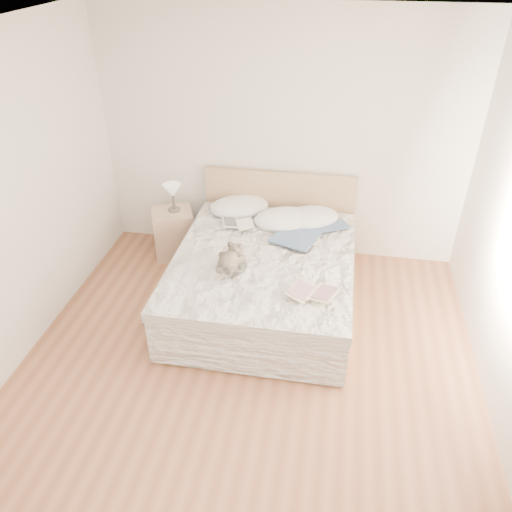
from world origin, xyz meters
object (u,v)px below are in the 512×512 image
(photo_book, at_px, (238,224))
(teddy_bear, at_px, (228,266))
(table_lamp, at_px, (173,192))
(nightstand, at_px, (174,233))
(childrens_book, at_px, (313,293))
(bed, at_px, (265,275))

(photo_book, relative_size, teddy_bear, 1.04)
(table_lamp, bearing_deg, nightstand, -121.62)
(photo_book, bearing_deg, teddy_bear, -102.51)
(table_lamp, relative_size, teddy_bear, 0.98)
(childrens_book, bearing_deg, nightstand, 166.12)
(teddy_bear, bearing_deg, childrens_book, -10.97)
(bed, xyz_separation_m, nightstand, (-1.19, 0.68, -0.03))
(nightstand, xyz_separation_m, photo_book, (0.82, -0.26, 0.35))
(bed, height_order, table_lamp, bed)
(bed, bearing_deg, photo_book, 130.46)
(childrens_book, height_order, teddy_bear, teddy_bear)
(table_lamp, bearing_deg, photo_book, -20.16)
(bed, relative_size, table_lamp, 6.69)
(photo_book, bearing_deg, nightstand, 144.34)
(nightstand, distance_m, childrens_book, 2.19)
(childrens_book, distance_m, teddy_bear, 0.83)
(bed, relative_size, childrens_book, 5.30)
(bed, xyz_separation_m, table_lamp, (-1.17, 0.72, 0.48))
(nightstand, bearing_deg, bed, -29.91)
(nightstand, xyz_separation_m, teddy_bear, (0.91, -1.08, 0.37))
(table_lamp, relative_size, photo_book, 0.95)
(childrens_book, bearing_deg, bed, 152.92)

